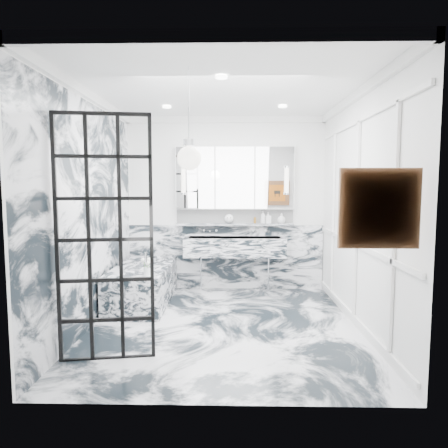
{
  "coord_description": "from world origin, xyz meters",
  "views": [
    {
      "loc": [
        0.11,
        -4.73,
        1.69
      ],
      "look_at": [
        0.0,
        0.5,
        1.19
      ],
      "focal_mm": 32.0,
      "sensor_mm": 36.0,
      "label": 1
    }
  ],
  "objects_px": {
    "trough_sink": "(235,247)",
    "bathtub": "(143,284)",
    "mirror_cabinet": "(235,178)",
    "crittall_door": "(105,240)"
  },
  "relations": [
    {
      "from": "trough_sink",
      "to": "mirror_cabinet",
      "type": "height_order",
      "value": "mirror_cabinet"
    },
    {
      "from": "crittall_door",
      "to": "bathtub",
      "type": "xyz_separation_m",
      "value": [
        -0.07,
        1.88,
        -0.9
      ]
    },
    {
      "from": "trough_sink",
      "to": "bathtub",
      "type": "bearing_deg",
      "value": -153.52
    },
    {
      "from": "crittall_door",
      "to": "mirror_cabinet",
      "type": "distance_m",
      "value": 3.05
    },
    {
      "from": "trough_sink",
      "to": "bathtub",
      "type": "xyz_separation_m",
      "value": [
        -1.33,
        -0.66,
        -0.45
      ]
    },
    {
      "from": "trough_sink",
      "to": "mirror_cabinet",
      "type": "xyz_separation_m",
      "value": [
        -0.0,
        0.17,
        1.09
      ]
    },
    {
      "from": "mirror_cabinet",
      "to": "bathtub",
      "type": "height_order",
      "value": "mirror_cabinet"
    },
    {
      "from": "crittall_door",
      "to": "bathtub",
      "type": "bearing_deg",
      "value": 83.33
    },
    {
      "from": "crittall_door",
      "to": "mirror_cabinet",
      "type": "relative_size",
      "value": 1.24
    },
    {
      "from": "crittall_door",
      "to": "bathtub",
      "type": "height_order",
      "value": "crittall_door"
    }
  ]
}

